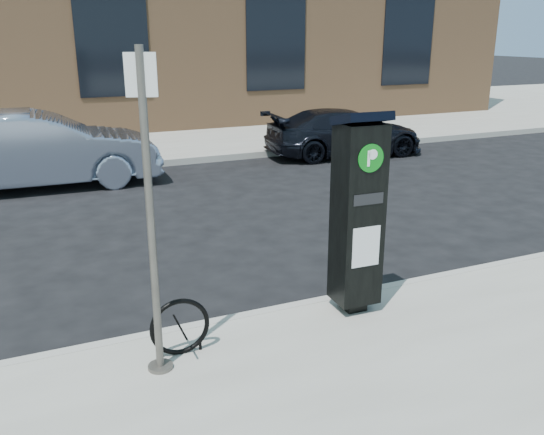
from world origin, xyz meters
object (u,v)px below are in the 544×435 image
car_silver (40,150)px  car_dark (344,132)px  sign_pole (151,222)px  parking_kiosk (358,212)px  bike_rack (180,327)px

car_silver → car_dark: 7.21m
sign_pole → car_silver: size_ratio=0.60×
parking_kiosk → car_silver: size_ratio=0.46×
car_silver → car_dark: (7.20, 0.30, -0.17)m
parking_kiosk → bike_rack: parking_kiosk is taller
sign_pole → bike_rack: (0.23, 0.17, -1.09)m
car_silver → car_dark: size_ratio=1.14×
car_dark → bike_rack: bearing=145.5°
bike_rack → car_dark: 10.17m
car_dark → car_silver: bearing=96.9°
car_dark → parking_kiosk: bearing=154.6°
sign_pole → parking_kiosk: bearing=26.8°
parking_kiosk → sign_pole: (-2.17, -0.31, 0.27)m
parking_kiosk → car_dark: parking_kiosk is taller
bike_rack → car_dark: car_dark is taller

